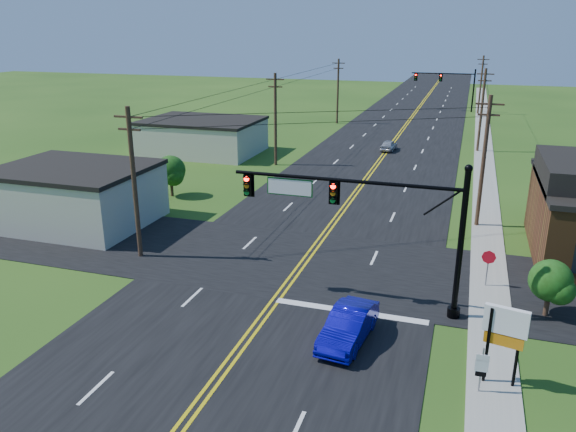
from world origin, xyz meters
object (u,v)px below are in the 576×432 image
(signal_mast_far, at_px, (446,83))
(stop_sign, at_px, (488,261))
(route_sign, at_px, (482,367))
(blue_car, at_px, (348,326))
(signal_mast_main, at_px, (365,214))

(signal_mast_far, xyz_separation_m, stop_sign, (5.86, -68.02, -3.05))
(route_sign, height_order, stop_sign, stop_sign)
(blue_car, relative_size, route_sign, 2.30)
(stop_sign, bearing_deg, route_sign, -88.31)
(signal_mast_main, distance_m, route_sign, 8.84)
(signal_mast_main, height_order, signal_mast_far, same)
(route_sign, xyz_separation_m, stop_sign, (0.35, 9.76, 0.36))
(signal_mast_main, bearing_deg, signal_mast_far, 89.92)
(blue_car, bearing_deg, signal_mast_main, 98.49)
(signal_mast_far, height_order, blue_car, signal_mast_far)
(signal_mast_far, distance_m, blue_car, 75.76)
(blue_car, xyz_separation_m, stop_sign, (5.83, 7.64, 0.76))
(signal_mast_main, distance_m, signal_mast_far, 72.00)
(route_sign, relative_size, stop_sign, 0.94)
(blue_car, bearing_deg, signal_mast_far, 96.50)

